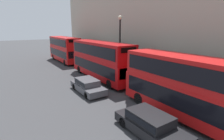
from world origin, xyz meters
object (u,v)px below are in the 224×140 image
Objects in this scene: bus_third_in_queue at (64,48)px; car_hatchback at (88,85)px; car_dark_sedan at (150,123)px; bus_second_in_queue at (100,59)px; bus_leading at (191,87)px.

bus_third_in_queue reaches higher than car_hatchback.
car_dark_sedan is 8.32m from car_hatchback.
car_hatchback is (-3.40, -3.41, -1.77)m from bus_second_in_queue.
car_dark_sedan reaches higher than car_hatchback.
car_dark_sedan is (-3.40, -11.73, -1.76)m from bus_second_in_queue.
bus_second_in_queue is at bearing -90.00° from bus_third_in_queue.
bus_second_in_queue is 5.13m from car_hatchback.
car_hatchback is (-0.00, 8.32, -0.01)m from car_dark_sedan.
bus_third_in_queue is at bearing 82.25° from car_dark_sedan.
bus_leading is at bearing -90.00° from bus_third_in_queue.
bus_second_in_queue is 2.33× the size of car_dark_sedan.
car_dark_sedan is at bearing -97.75° from bus_third_in_queue.
bus_leading is at bearing -3.91° from car_dark_sedan.
bus_leading is 11.97m from bus_second_in_queue.
car_hatchback is at bearing 90.00° from car_dark_sedan.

